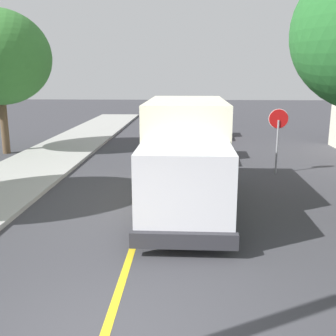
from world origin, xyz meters
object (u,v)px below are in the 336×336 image
object	(u,v)px
box_truck	(186,149)
parked_car_furthest	(199,110)
stop_sign	(278,129)
parked_car_far	(192,116)
parked_car_mid	(204,125)
parked_car_near	(199,142)

from	to	relation	value
box_truck	parked_car_furthest	size ratio (longest dim) A/B	1.63
box_truck	stop_sign	world-z (taller)	box_truck
parked_car_far	parked_car_furthest	distance (m)	5.71
parked_car_mid	stop_sign	distance (m)	10.26
parked_car_furthest	parked_car_near	bearing A→B (deg)	-91.55
parked_car_far	parked_car_furthest	bearing A→B (deg)	82.97
parked_car_far	box_truck	bearing A→B (deg)	-91.12
box_truck	stop_sign	xyz separation A→B (m)	(3.70, 4.23, 0.09)
box_truck	parked_car_far	size ratio (longest dim) A/B	1.63
parked_car_near	parked_car_far	world-z (taller)	same
parked_car_near	stop_sign	world-z (taller)	stop_sign
box_truck	parked_car_furthest	bearing A→B (deg)	87.56
box_truck	parked_car_mid	distance (m)	14.18
box_truck	parked_car_mid	size ratio (longest dim) A/B	1.61
box_truck	parked_car_furthest	xyz separation A→B (m)	(1.09, 25.46, -0.97)
parked_car_far	stop_sign	distance (m)	15.95
parked_car_mid	stop_sign	size ratio (longest dim) A/B	1.69
parked_car_furthest	stop_sign	world-z (taller)	stop_sign
parked_car_furthest	stop_sign	bearing A→B (deg)	-82.99
parked_car_furthest	stop_sign	xyz separation A→B (m)	(2.61, -21.23, 1.06)
parked_car_near	parked_car_far	bearing A→B (deg)	90.91
box_truck	parked_car_mid	world-z (taller)	box_truck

